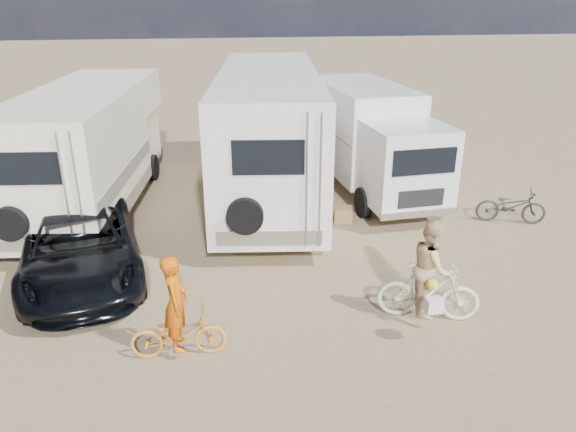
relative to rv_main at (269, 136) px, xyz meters
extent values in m
plane|color=#927A57|center=(-0.49, -7.10, -1.85)|extent=(140.00, 140.00, 0.00)
imported|color=black|center=(-4.65, -4.38, -1.14)|extent=(3.33, 5.46, 1.41)
imported|color=orange|center=(-2.49, -7.57, -1.43)|extent=(1.61, 0.59, 0.84)
imported|color=beige|center=(2.08, -7.14, -1.28)|extent=(1.95, 1.09, 1.13)
imported|color=#CB5406|center=(-2.49, -7.57, -1.00)|extent=(0.42, 0.62, 1.69)
imported|color=#D8B885|center=(2.08, -7.14, -0.94)|extent=(0.92, 1.05, 1.81)
imported|color=#242725|center=(6.07, -3.10, -1.38)|extent=(1.88, 1.16, 0.93)
cube|color=#20589A|center=(-0.87, -3.42, -1.61)|extent=(0.67, 0.55, 0.46)
cube|color=olive|center=(1.70, -2.31, -1.66)|extent=(0.57, 0.57, 0.38)
camera|label=1|loc=(-1.86, -15.34, 3.84)|focal=33.67mm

